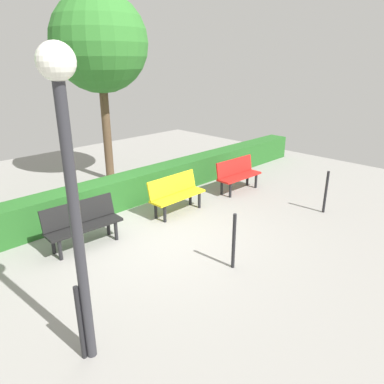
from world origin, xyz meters
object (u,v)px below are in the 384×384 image
(bench_yellow, at_px, (176,193))
(lamp_post, at_px, (68,156))
(bench_red, at_px, (238,173))
(bench_black, at_px, (82,222))
(tree_near, at_px, (100,44))

(bench_yellow, xyz_separation_m, lamp_post, (3.68, 2.48, 2.01))
(bench_red, xyz_separation_m, bench_black, (4.50, -0.16, 0.00))
(bench_black, bearing_deg, bench_yellow, -178.88)
(bench_red, relative_size, tree_near, 0.28)
(bench_black, relative_size, tree_near, 0.29)
(bench_red, distance_m, bench_yellow, 2.17)
(bench_red, relative_size, lamp_post, 0.39)
(bench_red, height_order, bench_yellow, bench_red)
(bench_yellow, distance_m, lamp_post, 4.86)
(bench_black, bearing_deg, lamp_post, 65.04)
(bench_black, height_order, lamp_post, lamp_post)
(bench_red, bearing_deg, lamp_post, 24.05)
(tree_near, height_order, lamp_post, tree_near)
(bench_black, distance_m, lamp_post, 3.51)
(tree_near, bearing_deg, bench_red, 120.18)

